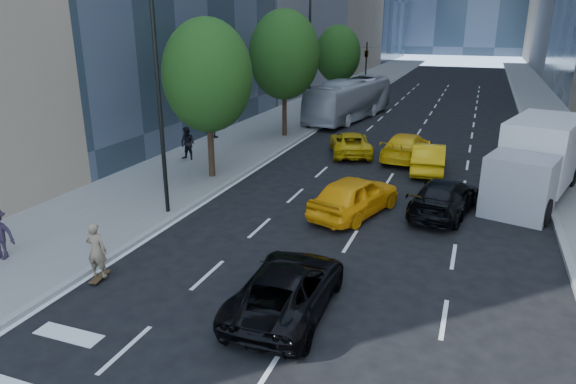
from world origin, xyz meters
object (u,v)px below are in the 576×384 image
at_px(city_bus, 349,99).
at_px(box_truck, 536,160).
at_px(skateboarder, 97,254).
at_px(black_sedan_mercedes, 445,197).
at_px(black_sedan_lincoln, 288,287).

relative_size(city_bus, box_truck, 1.49).
xyz_separation_m(skateboarder, black_sedan_mercedes, (9.23, 9.40, -0.15)).
xyz_separation_m(black_sedan_mercedes, box_truck, (3.44, 3.31, 1.01)).
bearing_deg(box_truck, skateboarder, -118.74).
bearing_deg(city_bus, black_sedan_lincoln, -69.49).
height_order(black_sedan_lincoln, black_sedan_mercedes, black_sedan_mercedes).
bearing_deg(city_bus, box_truck, -42.51).
bearing_deg(box_truck, black_sedan_lincoln, -102.71).
relative_size(black_sedan_lincoln, city_bus, 0.44).
height_order(city_bus, box_truck, box_truck).
height_order(skateboarder, black_sedan_lincoln, skateboarder).
bearing_deg(black_sedan_mercedes, skateboarder, 55.76).
xyz_separation_m(black_sedan_lincoln, city_bus, (-5.30, 27.93, 0.88)).
distance_m(black_sedan_mercedes, city_bus, 20.83).
relative_size(skateboarder, black_sedan_lincoln, 0.35).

